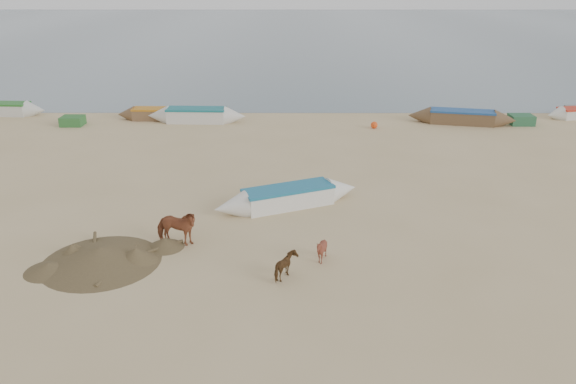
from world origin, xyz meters
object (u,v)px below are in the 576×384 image
at_px(calf_front, 321,250).
at_px(calf_right, 287,266).
at_px(cow_adult, 176,228).
at_px(near_canoe, 288,197).

distance_m(calf_front, calf_right, 1.65).
bearing_deg(calf_front, cow_adult, -134.23).
bearing_deg(calf_right, cow_adult, 62.98).
distance_m(cow_adult, near_canoe, 5.51).
bearing_deg(calf_right, calf_front, -42.51).
distance_m(cow_adult, calf_front, 5.39).
distance_m(calf_front, near_canoe, 5.10).
relative_size(cow_adult, calf_right, 1.86).
bearing_deg(calf_front, near_canoe, 162.61).
bearing_deg(near_canoe, cow_adult, -161.50).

